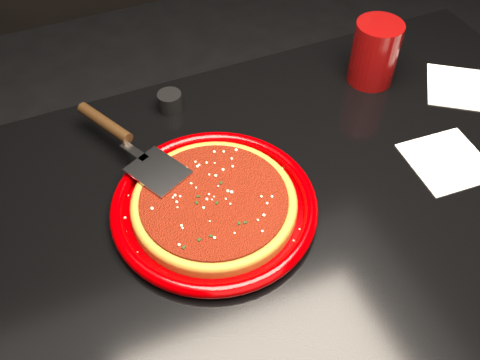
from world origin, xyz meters
The scene contains 12 objects.
table centered at (0.00, 0.00, 0.38)m, with size 1.20×0.80×0.75m, color black.
plate centered at (-0.16, 0.04, 0.76)m, with size 0.35×0.35×0.03m, color #830000.
pizza_crust centered at (-0.16, 0.04, 0.77)m, with size 0.28×0.28×0.01m, color brown.
pizza_crust_rim centered at (-0.16, 0.04, 0.77)m, with size 0.28×0.28×0.02m, color brown.
pizza_sauce centered at (-0.16, 0.04, 0.78)m, with size 0.25×0.25×0.01m, color maroon.
parmesan_dusting centered at (-0.16, 0.04, 0.79)m, with size 0.24×0.24×0.01m, color beige, non-canonical shape.
basil_flecks centered at (-0.16, 0.04, 0.78)m, with size 0.22×0.22×0.00m, color black, non-canonical shape.
pizza_server centered at (-0.26, 0.20, 0.79)m, with size 0.09×0.32×0.02m, color #B6B8BD, non-canonical shape.
cup centered at (0.27, 0.24, 0.82)m, with size 0.10×0.10×0.13m, color maroon.
napkin_a centered at (0.27, -0.03, 0.75)m, with size 0.14×0.14×0.00m, color white.
napkin_b centered at (0.43, 0.14, 0.75)m, with size 0.13×0.14×0.00m, color white.
ramekin centered at (-0.15, 0.31, 0.77)m, with size 0.05×0.05×0.04m, color black.
Camera 1 is at (-0.35, -0.49, 1.46)m, focal length 40.00 mm.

